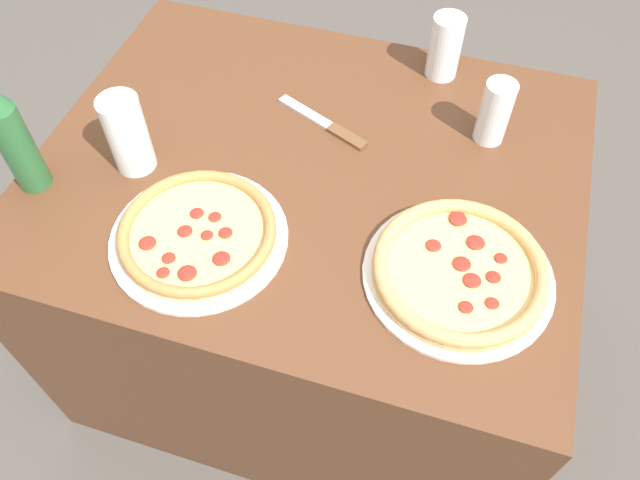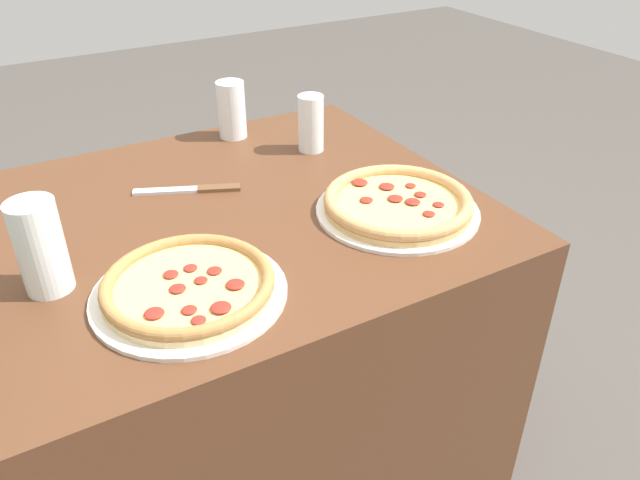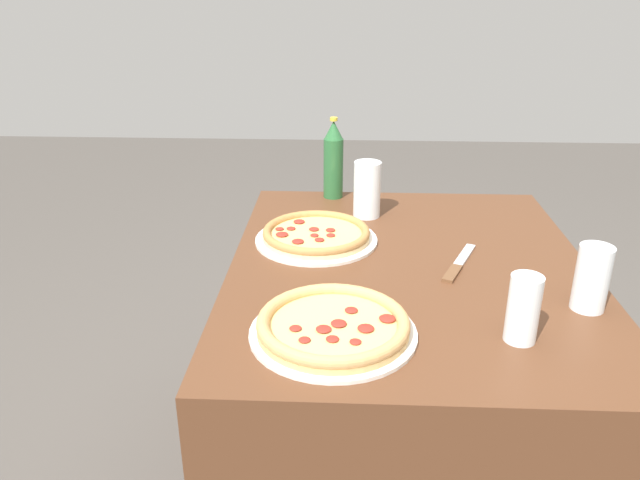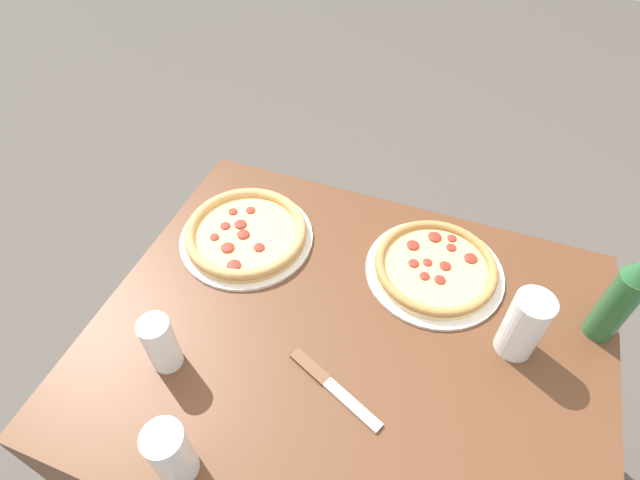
% 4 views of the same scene
% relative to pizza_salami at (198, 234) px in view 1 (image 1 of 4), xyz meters
% --- Properties ---
extents(ground_plane, '(8.00, 8.00, 0.00)m').
position_rel_pizza_salami_xyz_m(ground_plane, '(-0.13, -0.23, -0.72)').
color(ground_plane, '#4C4742').
extents(table, '(1.06, 0.86, 0.71)m').
position_rel_pizza_salami_xyz_m(table, '(-0.13, -0.23, -0.37)').
color(table, '#56331E').
rests_on(table, ground_plane).
extents(pizza_salami, '(0.32, 0.32, 0.04)m').
position_rel_pizza_salami_xyz_m(pizza_salami, '(0.00, 0.00, 0.00)').
color(pizza_salami, silver).
rests_on(pizza_salami, table).
extents(pizza_pepperoni, '(0.32, 0.32, 0.04)m').
position_rel_pizza_salami_xyz_m(pizza_pepperoni, '(-0.45, -0.06, 0.00)').
color(pizza_pepperoni, silver).
rests_on(pizza_pepperoni, table).
extents(glass_mango_juice, '(0.08, 0.08, 0.16)m').
position_rel_pizza_salami_xyz_m(glass_mango_juice, '(0.19, -0.13, 0.05)').
color(glass_mango_juice, white).
rests_on(glass_mango_juice, table).
extents(glass_iced_tea, '(0.07, 0.07, 0.14)m').
position_rel_pizza_salami_xyz_m(glass_iced_tea, '(-0.32, -0.58, 0.05)').
color(glass_iced_tea, white).
rests_on(glass_iced_tea, table).
extents(glass_orange_juice, '(0.06, 0.06, 0.13)m').
position_rel_pizza_salami_xyz_m(glass_orange_juice, '(-0.45, -0.41, 0.04)').
color(glass_orange_juice, white).
rests_on(glass_orange_juice, table).
extents(beer_bottle, '(0.06, 0.06, 0.25)m').
position_rel_pizza_salami_xyz_m(beer_bottle, '(0.35, -0.03, 0.10)').
color(beer_bottle, '#286033').
rests_on(beer_bottle, table).
extents(knife, '(0.21, 0.11, 0.01)m').
position_rel_pizza_salami_xyz_m(knife, '(-0.13, -0.35, -0.01)').
color(knife, brown).
rests_on(knife, table).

